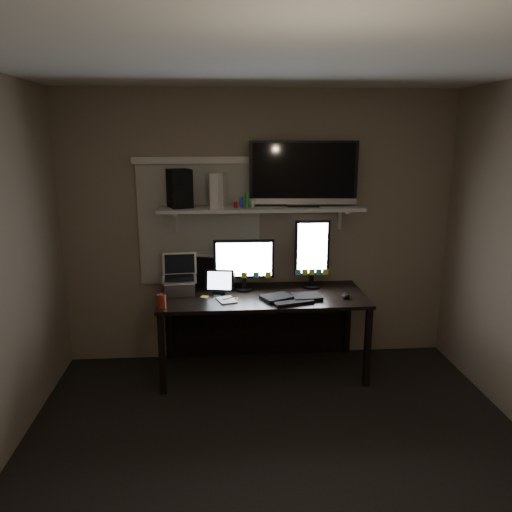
{
  "coord_description": "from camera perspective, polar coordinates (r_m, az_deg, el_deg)",
  "views": [
    {
      "loc": [
        -0.39,
        -2.73,
        2.11
      ],
      "look_at": [
        -0.07,
        1.25,
        1.13
      ],
      "focal_mm": 35.0,
      "sensor_mm": 36.0,
      "label": 1
    }
  ],
  "objects": [
    {
      "name": "cup",
      "position": [
        4.13,
        -10.76,
        -5.09
      ],
      "size": [
        0.08,
        0.08,
        0.11
      ],
      "primitive_type": "cylinder",
      "rotation": [
        0.0,
        0.0,
        0.01
      ],
      "color": "maroon",
      "rests_on": "desk"
    },
    {
      "name": "bottles",
      "position": [
        4.33,
        -1.36,
        6.3
      ],
      "size": [
        0.2,
        0.09,
        0.12
      ],
      "primitive_type": null,
      "rotation": [
        0.0,
        0.0,
        -0.24
      ],
      "color": "#A50F0C",
      "rests_on": "wall_shelf"
    },
    {
      "name": "laptop",
      "position": [
        4.43,
        -8.77,
        -2.19
      ],
      "size": [
        0.32,
        0.26,
        0.34
      ],
      "primitive_type": "cube",
      "rotation": [
        0.0,
        0.0,
        0.07
      ],
      "color": "#B1B1B6",
      "rests_on": "desk"
    },
    {
      "name": "mouse",
      "position": [
        4.38,
        10.21,
        -4.5
      ],
      "size": [
        0.1,
        0.12,
        0.04
      ],
      "primitive_type": "ellipsoid",
      "rotation": [
        0.0,
        0.0,
        -0.32
      ],
      "color": "black",
      "rests_on": "desk"
    },
    {
      "name": "tablet",
      "position": [
        4.4,
        -4.21,
        -2.95
      ],
      "size": [
        0.27,
        0.15,
        0.22
      ],
      "primitive_type": "cube",
      "rotation": [
        0.0,
        0.0,
        -0.17
      ],
      "color": "black",
      "rests_on": "desk"
    },
    {
      "name": "ceiling",
      "position": [
        2.78,
        3.81,
        21.88
      ],
      "size": [
        3.6,
        3.6,
        0.0
      ],
      "primitive_type": "plane",
      "rotation": [
        3.14,
        0.0,
        0.0
      ],
      "color": "silver",
      "rests_on": "back_wall"
    },
    {
      "name": "file_sorter",
      "position": [
        4.65,
        -5.37,
        -1.61
      ],
      "size": [
        0.25,
        0.17,
        0.29
      ],
      "primitive_type": "cube",
      "rotation": [
        0.0,
        0.0,
        -0.32
      ],
      "color": "black",
      "rests_on": "desk"
    },
    {
      "name": "window_blinds",
      "position": [
        4.59,
        -6.48,
        3.59
      ],
      "size": [
        1.1,
        0.02,
        1.1
      ],
      "primitive_type": "cube",
      "color": "#B9B5A6",
      "rests_on": "back_wall"
    },
    {
      "name": "tv",
      "position": [
        4.46,
        5.43,
        9.34
      ],
      "size": [
        0.96,
        0.25,
        0.57
      ],
      "primitive_type": "cube",
      "rotation": [
        0.0,
        0.0,
        -0.08
      ],
      "color": "black",
      "rests_on": "wall_shelf"
    },
    {
      "name": "notepad",
      "position": [
        4.25,
        -3.39,
        -5.04
      ],
      "size": [
        0.19,
        0.22,
        0.01
      ],
      "primitive_type": "cube",
      "rotation": [
        0.0,
        0.0,
        0.29
      ],
      "color": "silver",
      "rests_on": "desk"
    },
    {
      "name": "monitor_landscape",
      "position": [
        4.47,
        -1.38,
        -0.99
      ],
      "size": [
        0.54,
        0.06,
        0.47
      ],
      "primitive_type": "cube",
      "rotation": [
        0.0,
        0.0,
        -0.02
      ],
      "color": "black",
      "rests_on": "desk"
    },
    {
      "name": "desk",
      "position": [
        4.57,
        0.63,
        -6.08
      ],
      "size": [
        1.8,
        0.75,
        0.73
      ],
      "color": "black",
      "rests_on": "floor"
    },
    {
      "name": "speaker",
      "position": [
        4.42,
        -8.72,
        7.64
      ],
      "size": [
        0.24,
        0.27,
        0.33
      ],
      "primitive_type": "cube",
      "rotation": [
        0.0,
        0.0,
        0.35
      ],
      "color": "black",
      "rests_on": "wall_shelf"
    },
    {
      "name": "wall_shelf",
      "position": [
        4.42,
        0.58,
        5.45
      ],
      "size": [
        1.8,
        0.35,
        0.03
      ],
      "primitive_type": "cube",
      "color": "beige",
      "rests_on": "back_wall"
    },
    {
      "name": "sticky_notes",
      "position": [
        4.32,
        -4.15,
        -4.79
      ],
      "size": [
        0.32,
        0.27,
        0.0
      ],
      "primitive_type": null,
      "rotation": [
        0.0,
        0.0,
        0.32
      ],
      "color": "#D2DC3B",
      "rests_on": "desk"
    },
    {
      "name": "back_wall",
      "position": [
        4.63,
        0.38,
        3.13
      ],
      "size": [
        3.6,
        0.0,
        3.6
      ],
      "primitive_type": "plane",
      "rotation": [
        1.57,
        0.0,
        0.0
      ],
      "color": "#806D5B",
      "rests_on": "floor"
    },
    {
      "name": "floor",
      "position": [
        3.47,
        3.09,
        -23.61
      ],
      "size": [
        3.6,
        3.6,
        0.0
      ],
      "primitive_type": "plane",
      "color": "black",
      "rests_on": "ground"
    },
    {
      "name": "game_console",
      "position": [
        4.36,
        -4.31,
        7.52
      ],
      "size": [
        0.15,
        0.27,
        0.3
      ],
      "primitive_type": "cube",
      "rotation": [
        0.0,
        0.0,
        -0.3
      ],
      "color": "beige",
      "rests_on": "wall_shelf"
    },
    {
      "name": "monitor_portrait",
      "position": [
        4.56,
        6.41,
        0.28
      ],
      "size": [
        0.32,
        0.06,
        0.64
      ],
      "primitive_type": "cube",
      "rotation": [
        0.0,
        0.0,
        0.0
      ],
      "color": "black",
      "rests_on": "desk"
    },
    {
      "name": "keyboard",
      "position": [
        4.29,
        4.1,
        -4.73
      ],
      "size": [
        0.55,
        0.33,
        0.03
      ],
      "primitive_type": "cube",
      "rotation": [
        0.0,
        0.0,
        0.27
      ],
      "color": "black",
      "rests_on": "desk"
    }
  ]
}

